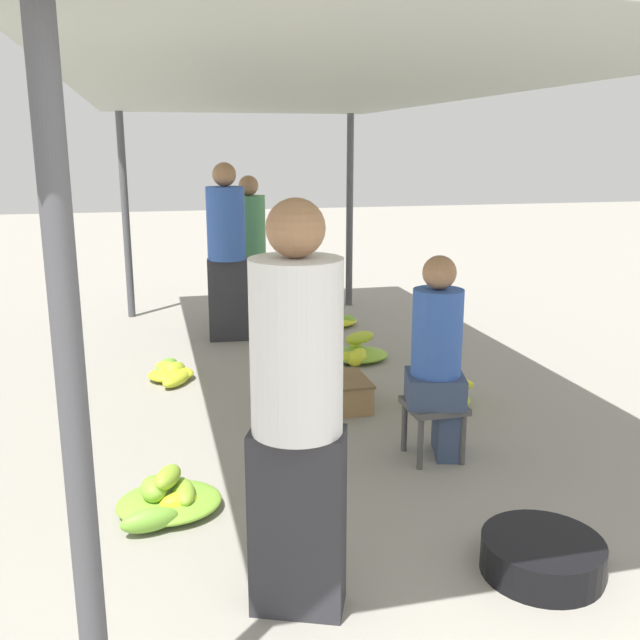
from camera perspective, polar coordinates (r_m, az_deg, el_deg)
canopy_post_front_left at (r=2.05m, az=-18.96°, el=-8.70°), size 0.08×0.08×2.23m
canopy_post_back_left at (r=8.13m, az=-15.28°, el=7.94°), size 0.08×0.08×2.23m
canopy_post_back_right at (r=8.46m, az=2.39°, el=8.61°), size 0.08×0.08×2.23m
canopy_tarp at (r=5.12m, az=-1.83°, el=17.98°), size 2.94×6.60×0.04m
vendor_foreground at (r=2.80m, az=-1.85°, el=-7.10°), size 0.47×0.47×1.69m
stool at (r=4.43m, az=9.09°, el=-7.35°), size 0.34×0.34×0.36m
vendor_seated at (r=4.33m, az=9.45°, el=-2.92°), size 0.42×0.42×1.26m
basin_black at (r=3.52m, az=17.34°, el=-17.58°), size 0.55×0.55×0.16m
banana_pile_left_0 at (r=5.99m, az=-11.82°, el=-4.13°), size 0.38×0.61×0.15m
banana_pile_left_1 at (r=3.92m, az=-12.06°, el=-13.92°), size 0.55×0.53×0.25m
banana_pile_right_0 at (r=7.62m, az=0.86°, el=0.09°), size 0.55×0.52×0.21m
banana_pile_right_1 at (r=6.39m, az=3.00°, el=-2.61°), size 0.54×0.65×0.26m
banana_pile_right_2 at (r=5.37m, az=9.77°, el=-5.78°), size 0.52×0.48×0.30m
crate_near at (r=5.24m, az=1.20°, el=-5.87°), size 0.48×0.48×0.22m
shopper_walking_mid at (r=6.98m, az=-7.48°, el=5.59°), size 0.40×0.40×1.72m
shopper_walking_far at (r=7.60m, az=-5.62°, el=5.72°), size 0.36×0.35×1.58m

